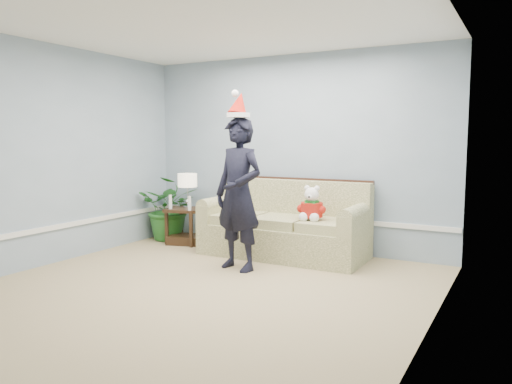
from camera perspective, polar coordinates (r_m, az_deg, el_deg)
The scene contains 10 objects.
room_shell at distance 4.84m, azimuth -8.17°, elevation 3.70°, with size 4.54×5.04×2.74m.
wainscot_trim at distance 6.58m, azimuth -10.10°, elevation -3.58°, with size 4.49×4.99×0.06m.
sofa at distance 6.66m, azimuth 3.35°, elevation -4.18°, with size 2.16×0.93×1.01m.
side_table at distance 7.46m, azimuth -8.00°, elevation -4.29°, with size 0.66×0.60×0.53m.
table_lamp at distance 7.40m, azimuth -7.85°, elevation 1.17°, with size 0.28×0.28×0.51m.
candle_pair at distance 7.25m, azimuth -8.70°, elevation -1.26°, with size 0.39×0.05×0.21m.
houseplant at distance 7.75m, azimuth -9.76°, elevation -1.78°, with size 0.89×0.77×0.99m, color #216121.
man at distance 5.86m, azimuth -2.00°, elevation -0.24°, with size 0.66×0.43×1.80m, color black.
santa_hat at distance 5.85m, azimuth -1.96°, elevation 9.83°, with size 0.31×0.34×0.32m.
teddy_bear at distance 6.27m, azimuth 6.36°, elevation -1.78°, with size 0.30×0.32×0.44m.
Camera 1 is at (2.90, -3.87, 1.56)m, focal length 35.00 mm.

